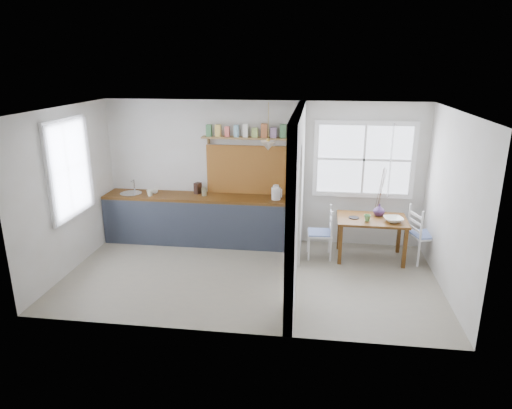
# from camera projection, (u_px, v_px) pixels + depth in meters

# --- Properties ---
(floor) EXTENTS (5.80, 3.20, 0.01)m
(floor) POSITION_uv_depth(u_px,v_px,m) (250.00, 276.00, 7.22)
(floor) COLOR gray
(floor) RESTS_ON ground
(ceiling) EXTENTS (5.80, 3.20, 0.01)m
(ceiling) POSITION_uv_depth(u_px,v_px,m) (249.00, 109.00, 6.44)
(ceiling) COLOR silver
(ceiling) RESTS_ON walls
(walls) EXTENTS (5.81, 3.21, 2.60)m
(walls) POSITION_uv_depth(u_px,v_px,m) (250.00, 197.00, 6.83)
(walls) COLOR silver
(walls) RESTS_ON floor
(partition) EXTENTS (0.12, 3.20, 2.60)m
(partition) POSITION_uv_depth(u_px,v_px,m) (297.00, 188.00, 6.75)
(partition) COLOR silver
(partition) RESTS_ON floor
(kitchen_window) EXTENTS (0.10, 1.16, 1.50)m
(kitchen_window) POSITION_uv_depth(u_px,v_px,m) (67.00, 169.00, 7.09)
(kitchen_window) COLOR white
(kitchen_window) RESTS_ON walls
(nook_window) EXTENTS (1.76, 0.10, 1.30)m
(nook_window) POSITION_uv_depth(u_px,v_px,m) (364.00, 160.00, 7.99)
(nook_window) COLOR white
(nook_window) RESTS_ON walls
(counter) EXTENTS (3.50, 0.60, 0.90)m
(counter) POSITION_uv_depth(u_px,v_px,m) (200.00, 218.00, 8.48)
(counter) COLOR brown
(counter) RESTS_ON floor
(sink) EXTENTS (0.40, 0.40, 0.02)m
(sink) POSITION_uv_depth(u_px,v_px,m) (131.00, 194.00, 8.49)
(sink) COLOR silver
(sink) RESTS_ON counter
(backsplash) EXTENTS (1.65, 0.03, 0.90)m
(backsplash) POSITION_uv_depth(u_px,v_px,m) (251.00, 170.00, 8.33)
(backsplash) COLOR #9A6425
(backsplash) RESTS_ON walls
(shelf) EXTENTS (1.75, 0.20, 0.21)m
(shelf) POSITION_uv_depth(u_px,v_px,m) (250.00, 135.00, 8.05)
(shelf) COLOR #A87C46
(shelf) RESTS_ON walls
(pendant_lamp) EXTENTS (0.26, 0.26, 0.16)m
(pendant_lamp) POSITION_uv_depth(u_px,v_px,m) (268.00, 146.00, 7.73)
(pendant_lamp) COLOR white
(pendant_lamp) RESTS_ON ceiling
(utensil_rail) EXTENTS (0.02, 0.50, 0.02)m
(utensil_rail) POSITION_uv_depth(u_px,v_px,m) (294.00, 175.00, 7.56)
(utensil_rail) COLOR silver
(utensil_rail) RESTS_ON partition
(dining_table) EXTENTS (1.17, 0.79, 0.72)m
(dining_table) POSITION_uv_depth(u_px,v_px,m) (371.00, 238.00, 7.78)
(dining_table) COLOR brown
(dining_table) RESTS_ON floor
(chair_left) EXTENTS (0.43, 0.43, 0.89)m
(chair_left) POSITION_uv_depth(u_px,v_px,m) (320.00, 232.00, 7.81)
(chair_left) COLOR white
(chair_left) RESTS_ON floor
(chair_right) EXTENTS (0.55, 0.55, 0.97)m
(chair_right) POSITION_uv_depth(u_px,v_px,m) (425.00, 234.00, 7.63)
(chair_right) COLOR white
(chair_right) RESTS_ON floor
(kettle) EXTENTS (0.25, 0.21, 0.26)m
(kettle) POSITION_uv_depth(u_px,v_px,m) (276.00, 192.00, 8.07)
(kettle) COLOR white
(kettle) RESTS_ON counter
(mug_a) EXTENTS (0.16, 0.16, 0.11)m
(mug_a) POSITION_uv_depth(u_px,v_px,m) (150.00, 193.00, 8.30)
(mug_a) COLOR silver
(mug_a) RESTS_ON counter
(mug_b) EXTENTS (0.15, 0.15, 0.09)m
(mug_b) POSITION_uv_depth(u_px,v_px,m) (155.00, 191.00, 8.47)
(mug_b) COLOR silver
(mug_b) RESTS_ON counter
(knife_block) EXTENTS (0.14, 0.16, 0.20)m
(knife_block) POSITION_uv_depth(u_px,v_px,m) (198.00, 188.00, 8.45)
(knife_block) COLOR black
(knife_block) RESTS_ON counter
(jar) EXTENTS (0.09, 0.09, 0.15)m
(jar) POSITION_uv_depth(u_px,v_px,m) (204.00, 192.00, 8.31)
(jar) COLOR #7E7958
(jar) RESTS_ON counter
(towel_magenta) EXTENTS (0.02, 0.03, 0.56)m
(towel_magenta) POSITION_uv_depth(u_px,v_px,m) (291.00, 239.00, 7.98)
(towel_magenta) COLOR #DD2C8F
(towel_magenta) RESTS_ON counter
(towel_orange) EXTENTS (0.02, 0.03, 0.51)m
(towel_orange) POSITION_uv_depth(u_px,v_px,m) (291.00, 241.00, 7.96)
(towel_orange) COLOR #BC4A18
(towel_orange) RESTS_ON counter
(bowl) EXTENTS (0.36, 0.36, 0.07)m
(bowl) POSITION_uv_depth(u_px,v_px,m) (393.00, 220.00, 7.50)
(bowl) COLOR white
(bowl) RESTS_ON dining_table
(table_cup) EXTENTS (0.15, 0.15, 0.11)m
(table_cup) POSITION_uv_depth(u_px,v_px,m) (367.00, 218.00, 7.53)
(table_cup) COLOR #61A259
(table_cup) RESTS_ON dining_table
(plate) EXTENTS (0.20, 0.20, 0.01)m
(plate) POSITION_uv_depth(u_px,v_px,m) (354.00, 218.00, 7.69)
(plate) COLOR black
(plate) RESTS_ON dining_table
(vase) EXTENTS (0.20, 0.20, 0.20)m
(vase) POSITION_uv_depth(u_px,v_px,m) (379.00, 210.00, 7.78)
(vase) COLOR #4A2D5F
(vase) RESTS_ON dining_table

